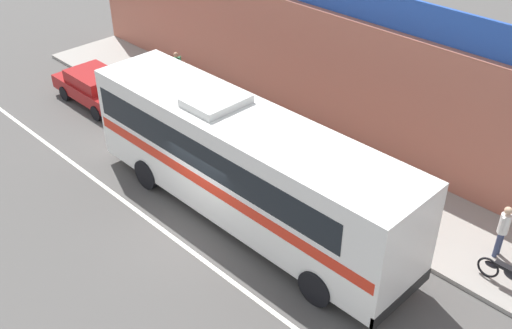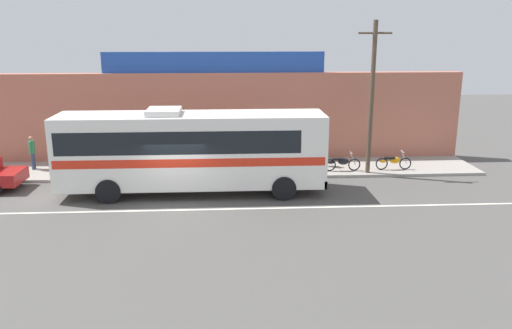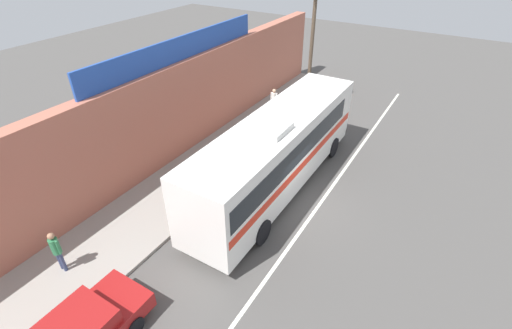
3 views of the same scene
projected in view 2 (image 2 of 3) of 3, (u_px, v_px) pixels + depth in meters
name	position (u px, v px, depth m)	size (l,w,h in m)	color
ground_plane	(176.00, 204.00, 21.63)	(70.00, 70.00, 0.00)	#4F4C49
sidewalk_slab	(185.00, 169.00, 26.63)	(30.00, 3.60, 0.14)	gray
storefront_facade	(187.00, 118.00, 28.11)	(30.00, 0.70, 4.80)	#B26651
storefront_billboard	(214.00, 62.00, 27.45)	(11.79, 0.12, 1.10)	#234CAD
road_center_stripe	(175.00, 210.00, 20.86)	(30.00, 0.14, 0.01)	silver
intercity_bus	(190.00, 148.00, 22.52)	(11.52, 2.64, 3.78)	white
utility_pole	(372.00, 96.00, 24.85)	(1.60, 0.22, 7.35)	brown
motorcycle_green	(393.00, 161.00, 26.22)	(1.84, 0.56, 0.94)	black
motorcycle_red	(342.00, 163.00, 25.99)	(1.87, 0.56, 0.94)	black
pedestrian_by_curb	(32.00, 150.00, 26.16)	(0.30, 0.48, 1.71)	navy
pedestrian_near_shop	(322.00, 147.00, 26.76)	(0.30, 0.48, 1.70)	navy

